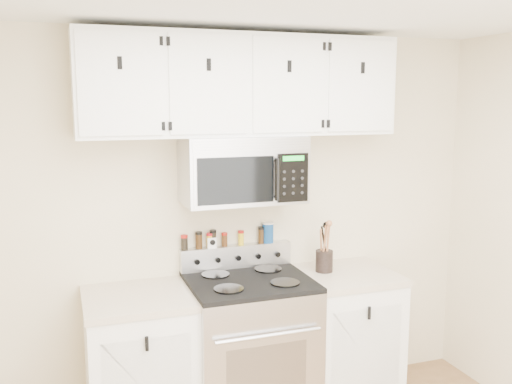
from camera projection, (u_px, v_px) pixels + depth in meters
back_wall at (234, 222)px, 3.82m from camera, size 3.50×0.01×2.50m
range at (250, 349)px, 3.65m from camera, size 0.76×0.65×1.10m
base_cabinet_left at (140, 367)px, 3.45m from camera, size 0.64×0.62×0.92m
base_cabinet_right at (344, 337)px, 3.90m from camera, size 0.64×0.62×0.92m
microwave at (243, 169)px, 3.58m from camera, size 0.76×0.44×0.42m
upper_cabinets at (241, 85)px, 3.52m from camera, size 2.00×0.35×0.62m
utensil_crock at (324, 259)px, 3.82m from camera, size 0.12×0.12×0.34m
kitchen_timer at (212, 242)px, 3.75m from camera, size 0.06×0.06×0.07m
salt_canister at (268, 232)px, 3.88m from camera, size 0.08×0.08×0.14m
spice_jar_0 at (184, 242)px, 3.69m from camera, size 0.05×0.05×0.10m
spice_jar_1 at (199, 240)px, 3.72m from camera, size 0.05×0.05×0.11m
spice_jar_2 at (210, 240)px, 3.75m from camera, size 0.04×0.04×0.10m
spice_jar_3 at (213, 239)px, 3.75m from camera, size 0.04×0.04×0.12m
spice_jar_4 at (225, 239)px, 3.78m from camera, size 0.04×0.04×0.09m
spice_jar_5 at (241, 238)px, 3.82m from camera, size 0.04×0.04×0.10m
spice_jar_6 at (261, 235)px, 3.86m from camera, size 0.04×0.04×0.11m
spice_jar_7 at (266, 235)px, 3.87m from camera, size 0.04×0.04×0.10m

